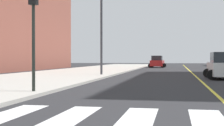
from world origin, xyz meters
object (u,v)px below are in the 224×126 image
(car_white_third, at_px, (224,66))
(street_lamp, at_px, (101,24))
(traffic_light_far_corner, at_px, (34,14))
(car_red_second, at_px, (157,62))

(car_white_third, relative_size, street_lamp, 0.61)
(car_white_third, bearing_deg, traffic_light_far_corner, 53.05)
(car_red_second, relative_size, traffic_light_far_corner, 0.98)
(car_red_second, relative_size, car_white_third, 1.01)
(traffic_light_far_corner, bearing_deg, car_white_third, 53.89)
(car_red_second, bearing_deg, street_lamp, -93.93)
(street_lamp, bearing_deg, car_white_third, -12.99)
(traffic_light_far_corner, height_order, street_lamp, street_lamp)
(car_white_third, bearing_deg, street_lamp, -13.83)
(car_red_second, xyz_separation_m, car_white_third, (6.81, -31.87, 0.00))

